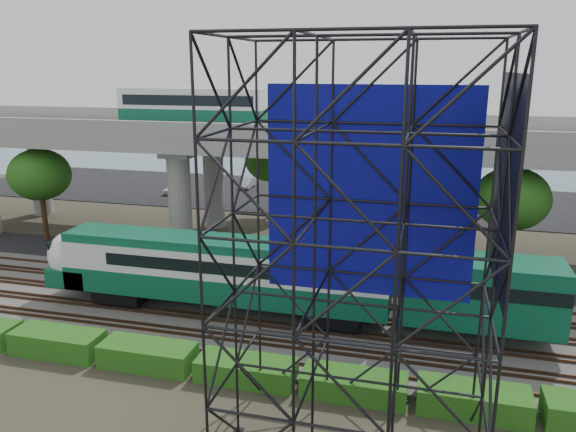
# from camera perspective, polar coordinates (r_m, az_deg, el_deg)

# --- Properties ---
(ground) EXTENTS (140.00, 140.00, 0.00)m
(ground) POSITION_cam_1_polar(r_m,az_deg,el_deg) (31.00, -3.45, -12.04)
(ground) COLOR #474233
(ground) RESTS_ON ground
(ballast_bed) EXTENTS (90.00, 12.00, 0.20)m
(ballast_bed) POSITION_cam_1_polar(r_m,az_deg,el_deg) (32.67, -2.36, -10.35)
(ballast_bed) COLOR slate
(ballast_bed) RESTS_ON ground
(service_road) EXTENTS (90.00, 5.00, 0.08)m
(service_road) POSITION_cam_1_polar(r_m,az_deg,el_deg) (40.26, 1.15, -5.42)
(service_road) COLOR black
(service_road) RESTS_ON ground
(parking_lot) EXTENTS (90.00, 18.00, 0.08)m
(parking_lot) POSITION_cam_1_polar(r_m,az_deg,el_deg) (62.45, 6.15, 1.89)
(parking_lot) COLOR black
(parking_lot) RESTS_ON ground
(harbor_water) EXTENTS (140.00, 40.00, 0.03)m
(harbor_water) POSITION_cam_1_polar(r_m,az_deg,el_deg) (83.88, 8.40, 5.15)
(harbor_water) COLOR slate
(harbor_water) RESTS_ON ground
(rail_tracks) EXTENTS (90.00, 9.52, 0.16)m
(rail_tracks) POSITION_cam_1_polar(r_m,az_deg,el_deg) (32.59, -2.36, -10.07)
(rail_tracks) COLOR #472D1E
(rail_tracks) RESTS_ON ballast_bed
(commuter_train) EXTENTS (29.30, 3.06, 4.30)m
(commuter_train) POSITION_cam_1_polar(r_m,az_deg,el_deg) (31.68, -3.04, -5.72)
(commuter_train) COLOR black
(commuter_train) RESTS_ON rail_tracks
(overpass) EXTENTS (80.00, 12.00, 12.40)m
(overpass) POSITION_cam_1_polar(r_m,az_deg,el_deg) (43.67, 1.94, 7.25)
(overpass) COLOR #9E9B93
(overpass) RESTS_ON ground
(scaffold_tower) EXTENTS (9.36, 6.36, 15.00)m
(scaffold_tower) POSITION_cam_1_polar(r_m,az_deg,el_deg) (19.54, 7.06, -4.85)
(scaffold_tower) COLOR black
(scaffold_tower) RESTS_ON ground
(hedge_strip) EXTENTS (34.60, 1.80, 1.20)m
(hedge_strip) POSITION_cam_1_polar(r_m,az_deg,el_deg) (26.87, -4.26, -15.24)
(hedge_strip) COLOR #1B5012
(hedge_strip) RESTS_ON ground
(trees) EXTENTS (40.94, 16.94, 7.69)m
(trees) POSITION_cam_1_polar(r_m,az_deg,el_deg) (45.26, -2.91, 4.12)
(trees) COLOR #382314
(trees) RESTS_ON ground
(suv) EXTENTS (5.70, 4.18, 1.44)m
(suv) POSITION_cam_1_polar(r_m,az_deg,el_deg) (46.48, -19.54, -2.51)
(suv) COLOR black
(suv) RESTS_ON service_road
(parked_cars) EXTENTS (39.51, 9.74, 1.28)m
(parked_cars) POSITION_cam_1_polar(r_m,az_deg,el_deg) (61.66, 8.13, 2.27)
(parked_cars) COLOR white
(parked_cars) RESTS_ON parking_lot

